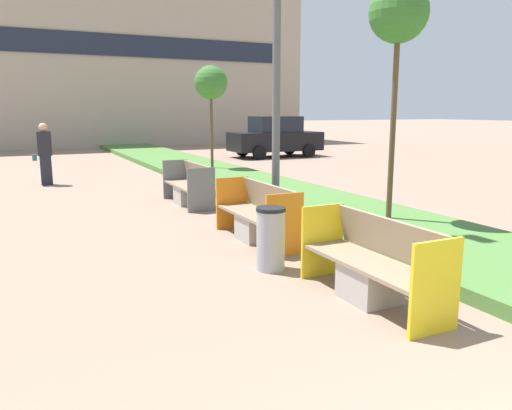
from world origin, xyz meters
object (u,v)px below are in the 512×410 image
object	(u,v)px
sapling_tree_far	(211,83)
bench_orange_frame	(258,219)
bench_yellow_frame	(372,269)
litter_bin	(271,239)
pedestrian_walking	(45,154)
sapling_tree_near	(399,17)
parked_car_distant	(275,137)
bench_grey_frame	(189,189)

from	to	relation	value
sapling_tree_far	bench_orange_frame	bearing A→B (deg)	-106.19
bench_yellow_frame	litter_bin	world-z (taller)	bench_yellow_frame
bench_orange_frame	pedestrian_walking	distance (m)	8.75
bench_yellow_frame	bench_orange_frame	xyz separation A→B (m)	(0.00, 2.97, 0.00)
bench_orange_frame	sapling_tree_near	bearing A→B (deg)	-5.17
litter_bin	pedestrian_walking	bearing A→B (deg)	102.93
bench_yellow_frame	pedestrian_walking	world-z (taller)	pedestrian_walking
litter_bin	parked_car_distant	xyz separation A→B (m)	(7.88, 14.69, 0.48)
sapling_tree_far	bench_grey_frame	bearing A→B (deg)	-116.05
bench_orange_frame	bench_yellow_frame	bearing A→B (deg)	-90.01
litter_bin	pedestrian_walking	distance (m)	10.03
bench_grey_frame	sapling_tree_near	size ratio (longest dim) A/B	0.45
bench_grey_frame	pedestrian_walking	bearing A→B (deg)	120.64
litter_bin	sapling_tree_near	size ratio (longest dim) A/B	0.20
sapling_tree_near	pedestrian_walking	bearing A→B (deg)	122.14
bench_grey_frame	pedestrian_walking	distance (m)	5.47
litter_bin	pedestrian_walking	size ratio (longest dim) A/B	0.49
bench_yellow_frame	bench_grey_frame	bearing A→B (deg)	90.01
sapling_tree_near	bench_orange_frame	bearing A→B (deg)	174.83
bench_grey_frame	sapling_tree_far	xyz separation A→B (m)	(2.58, 5.27, 2.65)
pedestrian_walking	parked_car_distant	xyz separation A→B (m)	(10.12, 4.92, 0.00)
bench_orange_frame	parked_car_distant	xyz separation A→B (m)	(7.35, 13.20, 0.55)
bench_orange_frame	sapling_tree_far	distance (m)	9.60
litter_bin	bench_orange_frame	bearing A→B (deg)	70.39
litter_bin	pedestrian_walking	world-z (taller)	pedestrian_walking
litter_bin	sapling_tree_far	xyz separation A→B (m)	(3.11, 10.36, 2.58)
sapling_tree_far	pedestrian_walking	xyz separation A→B (m)	(-5.35, -0.59, -2.11)
sapling_tree_near	parked_car_distant	size ratio (longest dim) A/B	1.02
sapling_tree_far	parked_car_distant	world-z (taller)	sapling_tree_far
bench_grey_frame	parked_car_distant	xyz separation A→B (m)	(7.35, 9.60, 0.55)
bench_orange_frame	parked_car_distant	bearing A→B (deg)	60.90
sapling_tree_far	sapling_tree_near	bearing A→B (deg)	-90.00
bench_orange_frame	sapling_tree_far	world-z (taller)	sapling_tree_far
sapling_tree_near	parked_car_distant	world-z (taller)	sapling_tree_near
bench_yellow_frame	sapling_tree_near	world-z (taller)	sapling_tree_near
litter_bin	parked_car_distant	distance (m)	16.68
sapling_tree_far	pedestrian_walking	bearing A→B (deg)	-173.74
bench_yellow_frame	bench_grey_frame	size ratio (longest dim) A/B	1.03
bench_grey_frame	parked_car_distant	world-z (taller)	parked_car_distant
bench_grey_frame	pedestrian_walking	xyz separation A→B (m)	(-2.77, 4.68, 0.55)
bench_orange_frame	bench_grey_frame	size ratio (longest dim) A/B	1.04
litter_bin	bench_grey_frame	bearing A→B (deg)	84.05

